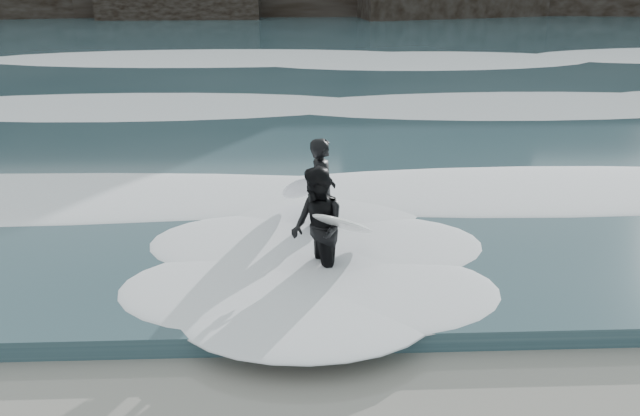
# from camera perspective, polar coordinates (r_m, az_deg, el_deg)

# --- Properties ---
(sea) EXTENTS (90.00, 52.00, 0.30)m
(sea) POSITION_cam_1_polar(r_m,az_deg,el_deg) (34.50, -0.50, 12.59)
(sea) COLOR #2C454E
(sea) RESTS_ON ground
(foam_near) EXTENTS (60.00, 3.20, 0.20)m
(foam_near) POSITION_cam_1_polar(r_m,az_deg,el_deg) (14.95, 2.12, 2.21)
(foam_near) COLOR white
(foam_near) RESTS_ON sea
(foam_mid) EXTENTS (60.00, 4.00, 0.24)m
(foam_mid) POSITION_cam_1_polar(r_m,az_deg,el_deg) (21.68, 0.69, 8.24)
(foam_mid) COLOR white
(foam_mid) RESTS_ON sea
(foam_far) EXTENTS (60.00, 4.80, 0.30)m
(foam_far) POSITION_cam_1_polar(r_m,az_deg,el_deg) (30.50, -0.23, 12.05)
(foam_far) COLOR white
(foam_far) RESTS_ON sea
(surfer_left) EXTENTS (1.07, 2.03, 1.96)m
(surfer_left) POSITION_cam_1_polar(r_m,az_deg,el_deg) (12.57, -0.13, 1.34)
(surfer_left) COLOR black
(surfer_left) RESTS_ON ground
(surfer_right) EXTENTS (1.66, 2.21, 1.96)m
(surfer_right) POSITION_cam_1_polar(r_m,az_deg,el_deg) (10.98, 0.03, -1.65)
(surfer_right) COLOR black
(surfer_right) RESTS_ON ground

